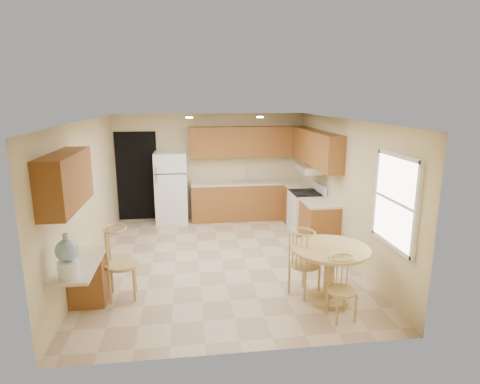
{
  "coord_description": "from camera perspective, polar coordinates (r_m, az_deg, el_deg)",
  "views": [
    {
      "loc": [
        -0.55,
        -6.78,
        2.88
      ],
      "look_at": [
        0.38,
        0.3,
        1.18
      ],
      "focal_mm": 30.0,
      "sensor_mm": 36.0,
      "label": 1
    }
  ],
  "objects": [
    {
      "name": "base_cab_right_b",
      "position": [
        7.99,
        11.17,
        -4.68
      ],
      "size": [
        0.6,
        0.8,
        0.87
      ],
      "primitive_type": "cube",
      "color": "brown",
      "rests_on": "floor"
    },
    {
      "name": "stove",
      "position": [
        8.68,
        9.4,
        -2.91
      ],
      "size": [
        0.65,
        0.76,
        1.09
      ],
      "color": "white",
      "rests_on": "floor"
    },
    {
      "name": "can_light_a",
      "position": [
        7.99,
        -7.24,
        10.46
      ],
      "size": [
        0.14,
        0.14,
        0.02
      ],
      "primitive_type": "cylinder",
      "color": "white",
      "rests_on": "ceiling"
    },
    {
      "name": "desk_top",
      "position": [
        5.7,
        -21.94,
        -9.57
      ],
      "size": [
        0.5,
        1.2,
        0.04
      ],
      "primitive_type": "cube",
      "color": "beige",
      "rests_on": "desk_pedestal"
    },
    {
      "name": "chair_table_a",
      "position": [
        5.94,
        9.48,
        -9.32
      ],
      "size": [
        0.44,
        0.56,
        0.99
      ],
      "rotation": [
        0.0,
        0.0,
        -1.02
      ],
      "color": "tan",
      "rests_on": "floor"
    },
    {
      "name": "wall_right",
      "position": [
        7.52,
        14.58,
        0.44
      ],
      "size": [
        0.02,
        5.5,
        2.5
      ],
      "primitive_type": "cube",
      "color": "beige",
      "rests_on": "floor"
    },
    {
      "name": "counter_back",
      "position": [
        9.55,
        1.26,
        1.37
      ],
      "size": [
        2.75,
        0.63,
        0.04
      ],
      "primitive_type": "cube",
      "color": "beige",
      "rests_on": "base_cab_back"
    },
    {
      "name": "wall_left",
      "position": [
        7.18,
        -20.97,
        -0.62
      ],
      "size": [
        0.02,
        5.5,
        2.5
      ],
      "primitive_type": "cube",
      "color": "beige",
      "rests_on": "floor"
    },
    {
      "name": "wall_front",
      "position": [
        4.38,
        0.28,
        -8.41
      ],
      "size": [
        4.5,
        0.02,
        2.5
      ],
      "primitive_type": "cube",
      "color": "beige",
      "rests_on": "floor"
    },
    {
      "name": "doorway",
      "position": [
        9.77,
        -14.42,
        2.17
      ],
      "size": [
        0.9,
        0.02,
        2.1
      ],
      "primitive_type": "cube",
      "color": "black",
      "rests_on": "floor"
    },
    {
      "name": "wall_back",
      "position": [
        9.69,
        -4.14,
        3.68
      ],
      "size": [
        4.5,
        0.02,
        2.5
      ],
      "primitive_type": "cube",
      "color": "beige",
      "rests_on": "floor"
    },
    {
      "name": "dining_table",
      "position": [
        5.92,
        12.62,
        -10.26
      ],
      "size": [
        1.1,
        1.1,
        0.82
      ],
      "rotation": [
        0.0,
        0.0,
        -0.0
      ],
      "color": "tan",
      "rests_on": "floor"
    },
    {
      "name": "refrigerator",
      "position": [
        9.42,
        -9.74,
        0.6
      ],
      "size": [
        0.73,
        0.71,
        1.65
      ],
      "color": "white",
      "rests_on": "floor"
    },
    {
      "name": "ceiling",
      "position": [
        6.82,
        -2.89,
        10.19
      ],
      "size": [
        4.5,
        5.5,
        0.02
      ],
      "primitive_type": "cube",
      "color": "white",
      "rests_on": "wall_back"
    },
    {
      "name": "base_cab_right_a",
      "position": [
        9.32,
        8.35,
        -1.96
      ],
      "size": [
        0.6,
        0.59,
        0.87
      ],
      "primitive_type": "cube",
      "color": "brown",
      "rests_on": "floor"
    },
    {
      "name": "floor",
      "position": [
        7.39,
        -2.66,
        -9.55
      ],
      "size": [
        5.5,
        5.5,
        0.0
      ],
      "primitive_type": "plane",
      "color": "#CAB092",
      "rests_on": "ground"
    },
    {
      "name": "sink",
      "position": [
        9.54,
        1.11,
        1.5
      ],
      "size": [
        0.78,
        0.44,
        0.01
      ],
      "primitive_type": "cube",
      "color": "silver",
      "rests_on": "counter_back"
    },
    {
      "name": "water_crock",
      "position": [
        5.22,
        -23.31,
        -8.59
      ],
      "size": [
        0.27,
        0.27,
        0.56
      ],
      "color": "white",
      "rests_on": "desk_top"
    },
    {
      "name": "can_light_b",
      "position": [
        8.12,
        2.85,
        10.6
      ],
      "size": [
        0.14,
        0.14,
        0.02
      ],
      "primitive_type": "cylinder",
      "color": "white",
      "rests_on": "ceiling"
    },
    {
      "name": "counter_right_b",
      "position": [
        7.86,
        11.32,
        -1.53
      ],
      "size": [
        0.63,
        0.8,
        0.04
      ],
      "primitive_type": "cube",
      "color": "beige",
      "rests_on": "base_cab_right_b"
    },
    {
      "name": "chair_table_b",
      "position": [
        5.45,
        14.7,
        -12.77
      ],
      "size": [
        0.38,
        0.38,
        0.85
      ],
      "rotation": [
        0.0,
        0.0,
        3.29
      ],
      "color": "tan",
      "rests_on": "floor"
    },
    {
      "name": "window",
      "position": [
        5.83,
        21.26,
        -1.22
      ],
      "size": [
        0.06,
        1.12,
        1.3
      ],
      "color": "white",
      "rests_on": "wall_right"
    },
    {
      "name": "upper_cab_left",
      "position": [
        5.5,
        -23.54,
        1.49
      ],
      "size": [
        0.33,
        1.4,
        0.7
      ],
      "primitive_type": "cube",
      "color": "brown",
      "rests_on": "wall_left"
    },
    {
      "name": "upper_cab_back",
      "position": [
        9.53,
        1.16,
        7.19
      ],
      "size": [
        2.75,
        0.33,
        0.7
      ],
      "primitive_type": "cube",
      "color": "brown",
      "rests_on": "wall_back"
    },
    {
      "name": "base_cab_back",
      "position": [
        9.66,
        1.24,
        -1.27
      ],
      "size": [
        2.75,
        0.6,
        0.87
      ],
      "primitive_type": "cube",
      "color": "brown",
      "rests_on": "floor"
    },
    {
      "name": "upper_cab_right",
      "position": [
        8.48,
        10.74,
        6.19
      ],
      "size": [
        0.33,
        2.42,
        0.7
      ],
      "primitive_type": "cube",
      "color": "brown",
      "rests_on": "wall_right"
    },
    {
      "name": "chair_desk",
      "position": [
        6.0,
        -16.72,
        -9.03
      ],
      "size": [
        0.47,
        0.61,
        1.06
      ],
      "rotation": [
        0.0,
        0.0,
        -1.48
      ],
      "color": "tan",
      "rests_on": "floor"
    },
    {
      "name": "counter_right_a",
      "position": [
        9.21,
        8.45,
        0.77
      ],
      "size": [
        0.63,
        0.59,
        0.04
      ],
      "primitive_type": "cube",
      "color": "beige",
      "rests_on": "base_cab_right_a"
    },
    {
      "name": "desk_pedestal",
      "position": [
        6.19,
        -20.76,
        -11.56
      ],
      "size": [
        0.48,
        0.42,
        0.72
      ],
      "primitive_type": "cube",
      "color": "brown",
      "rests_on": "floor"
    },
    {
      "name": "range_hood",
      "position": [
        8.49,
        10.13,
        3.29
      ],
      "size": [
        0.5,
        0.76,
        0.14
      ],
      "primitive_type": "cube",
      "color": "silver",
      "rests_on": "upper_cab_right"
    }
  ]
}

